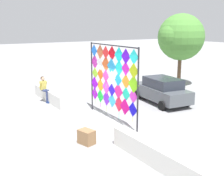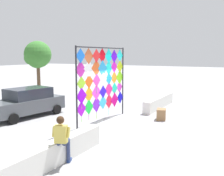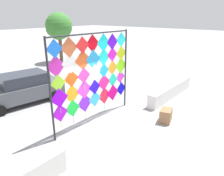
% 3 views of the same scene
% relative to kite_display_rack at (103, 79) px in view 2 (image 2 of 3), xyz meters
% --- Properties ---
extents(ground, '(120.00, 120.00, 0.00)m').
position_rel_kite_display_rack_xyz_m(ground, '(-0.14, -0.90, -2.13)').
color(ground, gray).
extents(plaza_ledge_left, '(4.25, 0.45, 0.69)m').
position_rel_kite_display_rack_xyz_m(plaza_ledge_left, '(-4.83, -1.28, -1.78)').
color(plaza_ledge_left, silver).
rests_on(plaza_ledge_left, ground).
extents(plaza_ledge_right, '(4.25, 0.45, 0.69)m').
position_rel_kite_display_rack_xyz_m(plaza_ledge_right, '(4.56, -1.28, -1.78)').
color(plaza_ledge_right, silver).
rests_on(plaza_ledge_right, ground).
extents(kite_display_rack, '(4.15, 0.16, 3.63)m').
position_rel_kite_display_rack_xyz_m(kite_display_rack, '(0.00, 0.00, 0.00)').
color(kite_display_rack, '#232328').
rests_on(kite_display_rack, ground).
extents(seated_vendor, '(0.73, 0.60, 1.54)m').
position_rel_kite_display_rack_xyz_m(seated_vendor, '(-4.86, -1.58, -1.22)').
color(seated_vendor, navy).
rests_on(seated_vendor, ground).
extents(parked_car, '(4.08, 2.28, 1.51)m').
position_rel_kite_display_rack_xyz_m(parked_car, '(-0.96, 4.11, -1.36)').
color(parked_car, '#4C5156').
rests_on(parked_car, ground).
extents(cardboard_box_large, '(0.71, 0.58, 0.56)m').
position_rel_kite_display_rack_xyz_m(cardboard_box_large, '(1.79, -2.35, -1.85)').
color(cardboard_box_large, olive).
rests_on(cardboard_box_large, ground).
extents(tree_palm_like, '(2.36, 2.36, 4.45)m').
position_rel_kite_display_rack_xyz_m(tree_palm_like, '(6.17, 10.49, 1.01)').
color(tree_palm_like, brown).
rests_on(tree_palm_like, ground).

